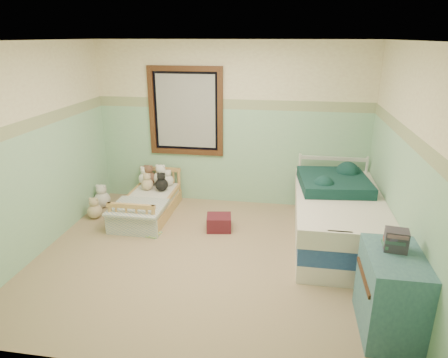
% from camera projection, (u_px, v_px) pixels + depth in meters
% --- Properties ---
extents(floor, '(4.20, 3.60, 0.02)m').
position_uv_depth(floor, '(209.00, 258.00, 4.89)').
color(floor, '#8F7254').
rests_on(floor, ground).
extents(ceiling, '(4.20, 3.60, 0.02)m').
position_uv_depth(ceiling, '(206.00, 39.00, 4.03)').
color(ceiling, silver).
rests_on(ceiling, wall_back).
extents(wall_back, '(4.20, 0.04, 2.50)m').
position_uv_depth(wall_back, '(231.00, 125.00, 6.13)').
color(wall_back, beige).
rests_on(wall_back, floor).
extents(wall_front, '(4.20, 0.04, 2.50)m').
position_uv_depth(wall_front, '(157.00, 233.00, 2.79)').
color(wall_front, beige).
rests_on(wall_front, floor).
extents(wall_left, '(0.04, 3.60, 2.50)m').
position_uv_depth(wall_left, '(36.00, 151.00, 4.78)').
color(wall_left, beige).
rests_on(wall_left, floor).
extents(wall_right, '(0.04, 3.60, 2.50)m').
position_uv_depth(wall_right, '(406.00, 168.00, 4.14)').
color(wall_right, beige).
rests_on(wall_right, floor).
extents(wainscot_mint, '(4.20, 0.01, 1.50)m').
position_uv_depth(wainscot_mint, '(231.00, 157.00, 6.29)').
color(wainscot_mint, '#89BE97').
rests_on(wainscot_mint, floor).
extents(border_strip, '(4.20, 0.01, 0.15)m').
position_uv_depth(border_strip, '(231.00, 104.00, 6.01)').
color(border_strip, '#486247').
rests_on(border_strip, wall_back).
extents(window_frame, '(1.16, 0.06, 1.36)m').
position_uv_depth(window_frame, '(186.00, 112.00, 6.13)').
color(window_frame, '#33180D').
rests_on(window_frame, wall_back).
extents(window_blinds, '(0.92, 0.01, 1.12)m').
position_uv_depth(window_blinds, '(186.00, 111.00, 6.14)').
color(window_blinds, beige).
rests_on(window_blinds, window_frame).
extents(toddler_bed_frame, '(0.67, 1.34, 0.17)m').
position_uv_depth(toddler_bed_frame, '(149.00, 210.00, 6.00)').
color(toddler_bed_frame, '#B18047').
rests_on(toddler_bed_frame, floor).
extents(toddler_mattress, '(0.61, 1.28, 0.12)m').
position_uv_depth(toddler_mattress, '(148.00, 201.00, 5.95)').
color(toddler_mattress, silver).
rests_on(toddler_mattress, toddler_bed_frame).
extents(patchwork_quilt, '(0.73, 0.67, 0.03)m').
position_uv_depth(patchwork_quilt, '(138.00, 207.00, 5.54)').
color(patchwork_quilt, '#6E91AD').
rests_on(patchwork_quilt, toddler_mattress).
extents(plush_bed_brown, '(0.22, 0.22, 0.22)m').
position_uv_depth(plush_bed_brown, '(149.00, 178.00, 6.38)').
color(plush_bed_brown, brown).
rests_on(plush_bed_brown, toddler_mattress).
extents(plush_bed_white, '(0.24, 0.24, 0.24)m').
position_uv_depth(plush_bed_white, '(161.00, 178.00, 6.35)').
color(plush_bed_white, white).
rests_on(plush_bed_white, toddler_mattress).
extents(plush_bed_tan, '(0.18, 0.18, 0.18)m').
position_uv_depth(plush_bed_tan, '(147.00, 184.00, 6.17)').
color(plush_bed_tan, '#D3BB8D').
rests_on(plush_bed_tan, toddler_mattress).
extents(plush_bed_dark, '(0.20, 0.20, 0.20)m').
position_uv_depth(plush_bed_dark, '(162.00, 185.00, 6.14)').
color(plush_bed_dark, black).
rests_on(plush_bed_dark, toddler_mattress).
extents(plush_floor_cream, '(0.25, 0.25, 0.25)m').
position_uv_depth(plush_floor_cream, '(102.00, 200.00, 6.27)').
color(plush_floor_cream, white).
rests_on(plush_floor_cream, floor).
extents(plush_floor_tan, '(0.22, 0.22, 0.22)m').
position_uv_depth(plush_floor_tan, '(95.00, 211.00, 5.89)').
color(plush_floor_tan, '#D3BB8D').
rests_on(plush_floor_tan, floor).
extents(twin_bed_frame, '(1.02, 2.04, 0.22)m').
position_uv_depth(twin_bed_frame, '(335.00, 235.00, 5.19)').
color(twin_bed_frame, silver).
rests_on(twin_bed_frame, floor).
extents(twin_boxspring, '(1.02, 2.04, 0.22)m').
position_uv_depth(twin_boxspring, '(337.00, 219.00, 5.12)').
color(twin_boxspring, navy).
rests_on(twin_boxspring, twin_bed_frame).
extents(twin_mattress, '(1.06, 2.08, 0.22)m').
position_uv_depth(twin_mattress, '(339.00, 204.00, 5.04)').
color(twin_mattress, silver).
rests_on(twin_mattress, twin_boxspring).
extents(teal_blanket, '(0.96, 1.00, 0.14)m').
position_uv_depth(teal_blanket, '(334.00, 182.00, 5.27)').
color(teal_blanket, '#0D2C2A').
rests_on(teal_blanket, twin_mattress).
extents(dresser, '(0.48, 0.77, 0.77)m').
position_uv_depth(dresser, '(391.00, 293.00, 3.55)').
color(dresser, '#375D72').
rests_on(dresser, floor).
extents(book_stack, '(0.21, 0.18, 0.19)m').
position_uv_depth(book_stack, '(396.00, 240.00, 3.48)').
color(book_stack, '#402D28').
rests_on(book_stack, dresser).
extents(red_pillow, '(0.37, 0.34, 0.21)m').
position_uv_depth(red_pillow, '(219.00, 223.00, 5.54)').
color(red_pillow, maroon).
rests_on(red_pillow, floor).
extents(floor_book, '(0.29, 0.24, 0.02)m').
position_uv_depth(floor_book, '(151.00, 234.00, 5.43)').
color(floor_book, yellow).
rests_on(floor_book, floor).
extents(extra_plush_0, '(0.18, 0.18, 0.18)m').
position_uv_depth(extra_plush_0, '(168.00, 180.00, 6.34)').
color(extra_plush_0, white).
rests_on(extra_plush_0, toddler_mattress).
extents(extra_plush_1, '(0.20, 0.20, 0.20)m').
position_uv_depth(extra_plush_1, '(145.00, 178.00, 6.39)').
color(extra_plush_1, white).
rests_on(extra_plush_1, toddler_mattress).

